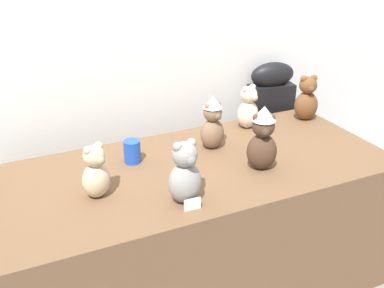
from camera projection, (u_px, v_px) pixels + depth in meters
wall_back at (139, 17)px, 2.52m from camera, size 7.00×0.08×2.60m
display_table at (192, 231)px, 2.38m from camera, size 1.91×0.83×0.72m
instrument_case at (268, 137)px, 3.07m from camera, size 0.29×0.15×0.99m
teddy_bear_ash at (185, 174)px, 1.90m from camera, size 0.15×0.14×0.27m
teddy_bear_sand at (96, 173)px, 1.94m from camera, size 0.15×0.15×0.24m
teddy_bear_cocoa at (263, 139)px, 2.15m from camera, size 0.17×0.16×0.31m
teddy_bear_cream at (248, 108)px, 2.61m from camera, size 0.15×0.14×0.25m
teddy_bear_mocha at (212, 123)px, 2.36m from camera, size 0.14×0.13×0.28m
teddy_bear_chestnut at (307, 99)px, 2.71m from camera, size 0.16×0.14×0.26m
party_cup_blue at (132, 152)px, 2.25m from camera, size 0.08×0.08×0.11m
name_card_front_left at (192, 204)px, 1.89m from camera, size 0.07×0.01×0.05m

